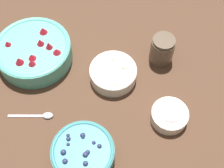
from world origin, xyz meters
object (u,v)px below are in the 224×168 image
at_px(bowl_strawberries, 34,51).
at_px(bowl_bananas, 113,73).
at_px(jar_chocolate, 162,50).
at_px(bowl_blueberries, 83,153).
at_px(bowl_cream, 170,115).

xyz_separation_m(bowl_strawberries, bowl_bananas, (-0.27, 0.06, -0.01)).
xyz_separation_m(bowl_strawberries, jar_chocolate, (-0.42, -0.03, 0.00)).
height_order(bowl_strawberries, jar_chocolate, jar_chocolate).
xyz_separation_m(bowl_blueberries, bowl_bananas, (-0.06, -0.27, -0.01)).
height_order(bowl_strawberries, bowl_bananas, bowl_strawberries).
distance_m(bowl_blueberries, bowl_bananas, 0.28).
bearing_deg(bowl_cream, jar_chocolate, -83.88).
bearing_deg(bowl_strawberries, bowl_bananas, 167.67).
relative_size(bowl_strawberries, bowl_bananas, 1.66).
xyz_separation_m(bowl_bananas, bowl_cream, (-0.18, 0.13, -0.00)).
bearing_deg(bowl_blueberries, bowl_cream, -150.42).
bearing_deg(bowl_strawberries, bowl_cream, 156.59).
xyz_separation_m(bowl_strawberries, bowl_blueberries, (-0.20, 0.33, -0.01)).
bearing_deg(bowl_blueberries, bowl_strawberries, -58.30).
relative_size(bowl_strawberries, jar_chocolate, 2.47).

